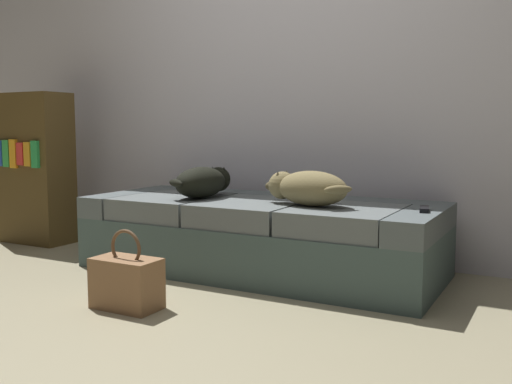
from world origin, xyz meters
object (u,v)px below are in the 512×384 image
(dog_tan, at_px, (307,188))
(handbag, at_px, (127,282))
(bookshelf, at_px, (35,168))
(dog_dark, at_px, (204,182))
(couch, at_px, (260,236))
(tv_remote, at_px, (424,209))

(dog_tan, xyz_separation_m, handbag, (-0.56, -0.82, -0.40))
(dog_tan, xyz_separation_m, bookshelf, (-2.23, 0.10, 0.03))
(dog_dark, height_order, handbag, dog_dark)
(dog_tan, distance_m, handbag, 1.07)
(bookshelf, bearing_deg, dog_tan, -2.58)
(couch, height_order, handbag, couch)
(dog_dark, xyz_separation_m, dog_tan, (0.69, -0.04, 0.00))
(couch, relative_size, dog_tan, 3.72)
(dog_dark, relative_size, tv_remote, 3.69)
(dog_dark, height_order, tv_remote, dog_dark)
(dog_dark, xyz_separation_m, handbag, (0.13, -0.86, -0.40))
(handbag, distance_m, bookshelf, 1.95)
(dog_tan, bearing_deg, handbag, -124.31)
(couch, distance_m, tv_remote, 0.98)
(dog_dark, distance_m, tv_remote, 1.31)
(tv_remote, bearing_deg, couch, 166.89)
(dog_tan, bearing_deg, tv_remote, 7.42)
(handbag, relative_size, bookshelf, 0.34)
(dog_tan, bearing_deg, dog_dark, 176.62)
(tv_remote, height_order, bookshelf, bookshelf)
(couch, distance_m, handbag, 0.96)
(tv_remote, distance_m, bookshelf, 2.84)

